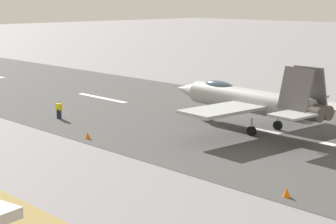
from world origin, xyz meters
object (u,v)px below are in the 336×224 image
object	(u,v)px
fighter_jet	(249,100)
crew_person	(59,110)
marker_cone_near	(287,192)
marker_cone_mid	(88,135)

from	to	relation	value
fighter_jet	crew_person	xyz separation A→B (m)	(14.28, 9.01, -1.63)
crew_person	marker_cone_near	world-z (taller)	crew_person
marker_cone_mid	fighter_jet	bearing A→B (deg)	-118.68
crew_person	marker_cone_mid	xyz separation A→B (m)	(-7.93, 2.60, -0.55)
crew_person	marker_cone_near	size ratio (longest dim) A/B	2.99
fighter_jet	marker_cone_mid	xyz separation A→B (m)	(6.35, 11.61, -2.17)
crew_person	marker_cone_near	distance (m)	26.31
marker_cone_near	marker_cone_mid	world-z (taller)	same
marker_cone_near	marker_cone_mid	distance (m)	18.24
fighter_jet	crew_person	distance (m)	16.97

